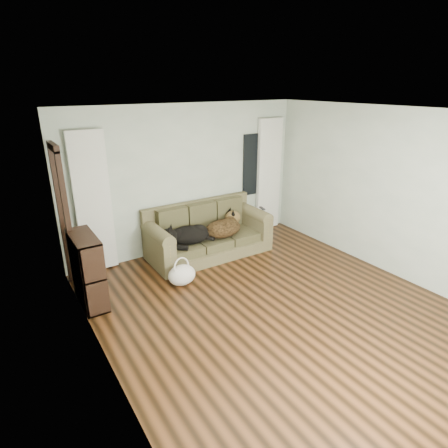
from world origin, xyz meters
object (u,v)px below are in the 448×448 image
sofa (209,231)px  dog_shepherd (224,228)px  tote_bag (182,275)px  bookshelf (88,270)px  dog_black_lab (187,236)px

sofa → dog_shepherd: size_ratio=2.90×
dog_shepherd → tote_bag: bearing=19.3°
dog_shepherd → tote_bag: dog_shepherd is taller
tote_bag → bookshelf: bookshelf is taller
dog_shepherd → tote_bag: size_ratio=1.71×
dog_black_lab → dog_shepherd: size_ratio=0.95×
dog_black_lab → bookshelf: bearing=-148.7°
tote_bag → bookshelf: bearing=169.3°
dog_shepherd → sofa: bearing=-32.3°
dog_black_lab → bookshelf: bookshelf is taller
sofa → bookshelf: bearing=-167.9°
sofa → dog_shepherd: bearing=-23.7°
tote_bag → bookshelf: size_ratio=0.43×
dog_black_lab → tote_bag: bearing=-105.3°
tote_bag → dog_shepherd: bearing=27.9°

